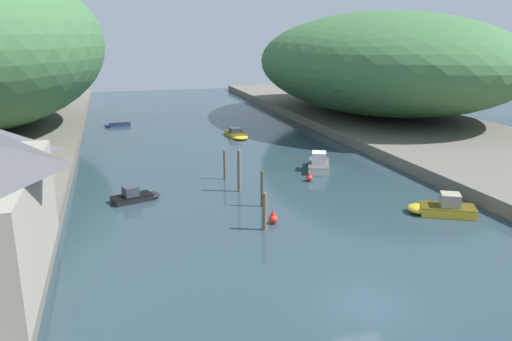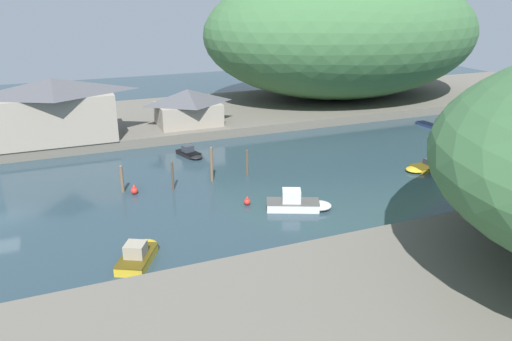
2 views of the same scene
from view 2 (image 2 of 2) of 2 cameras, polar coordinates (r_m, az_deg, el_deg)
The scene contains 17 objects.
water_surface at distance 51.00m, azimuth 8.02°, elevation 0.05°, with size 130.00×130.00×0.00m, color #283D47.
left_bank at distance 73.04m, azimuth -2.00°, elevation 6.83°, with size 22.00×120.00×1.10m.
hillside_left at distance 80.17m, azimuth 10.03°, elevation 15.19°, with size 31.39×43.95×19.49m.
waterfront_building at distance 60.20m, azimuth -22.00°, elevation 6.56°, with size 7.10×13.49×7.02m.
boathouse_shed at distance 63.45m, azimuth -7.77°, elevation 7.27°, with size 5.90×8.28×4.47m.
boat_yellow_tender at distance 70.87m, azimuth 18.77°, elevation 5.06°, with size 3.57×1.51×0.43m.
boat_white_cruiser at distance 41.64m, azimuth 4.94°, elevation -3.77°, with size 3.80×5.65×1.72m.
boat_mid_channel at distance 55.02m, azimuth -7.54°, elevation 1.96°, with size 3.93×2.53×1.15m.
boat_far_right_bank at distance 53.51m, azimuth 19.03°, elevation 0.44°, with size 2.08×5.15×1.01m.
boat_open_rowboat at distance 35.01m, azimuth -13.24°, elevation -9.26°, with size 4.89×3.75×1.55m.
mooring_post_nearest at distance 46.25m, azimuth -15.08°, elevation -0.91°, with size 0.30×0.30×2.55m.
mooring_post_second at distance 45.79m, azimuth -9.51°, elevation -0.57°, with size 0.21×0.21×2.72m.
mooring_post_middle at distance 47.23m, azimuth -5.10°, elevation 0.74°, with size 0.30×0.30×3.43m.
mooring_post_fourth at distance 48.82m, azimuth -1.02°, elevation 0.95°, with size 0.21×0.21×2.58m.
channel_buoy_near at distance 45.86m, azimuth -13.74°, elevation -2.20°, with size 0.63×0.63×0.94m.
channel_buoy_far at distance 42.38m, azimuth -1.02°, elevation -3.54°, with size 0.55×0.55×0.83m.
person_on_quay at distance 58.46m, azimuth -24.20°, elevation 3.20°, with size 0.29×0.42×1.69m.
Camera 2 is at (41.22, 5.47, 17.33)m, focal length 35.00 mm.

